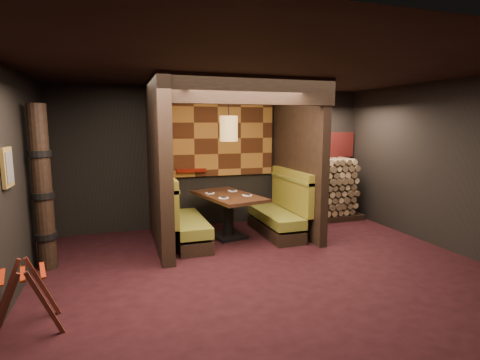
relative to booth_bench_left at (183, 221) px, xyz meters
name	(u,v)px	position (x,y,z in m)	size (l,w,h in m)	color
floor	(268,271)	(0.96, -1.65, -0.41)	(6.50, 5.50, 0.02)	black
ceiling	(270,68)	(0.96, -1.65, 2.46)	(6.50, 5.50, 0.02)	black
wall_back	(218,157)	(0.96, 1.11, 1.02)	(6.50, 0.02, 2.85)	black
wall_front	(419,223)	(0.96, -4.41, 1.02)	(6.50, 0.02, 2.85)	black
wall_left	(2,186)	(-2.30, -1.65, 1.02)	(0.02, 5.50, 2.85)	black
wall_right	(450,166)	(4.22, -1.65, 1.02)	(0.02, 5.50, 2.85)	black
partition_left	(158,165)	(-0.39, 0.00, 1.02)	(0.20, 2.20, 2.85)	black
partition_right	(297,160)	(2.26, 0.05, 1.02)	(0.15, 2.10, 2.85)	black
header_beam	(251,90)	(0.94, -0.95, 2.23)	(2.85, 0.18, 0.44)	black
tapa_back_panel	(218,138)	(0.94, 1.06, 1.42)	(2.40, 0.06, 1.55)	#9B6326
tapa_side_panel	(164,139)	(-0.27, 0.17, 1.45)	(0.04, 1.85, 1.45)	#9B6326
lacquer_shelf	(191,170)	(0.36, 1.00, 0.78)	(0.60, 0.12, 0.07)	#631007
booth_bench_left	(183,221)	(0.00, 0.00, 0.00)	(0.68, 1.60, 1.14)	black
booth_bench_right	(280,214)	(1.89, 0.00, 0.00)	(0.68, 1.60, 1.14)	black
dining_table	(228,207)	(0.87, 0.07, 0.19)	(1.17, 1.71, 0.82)	black
place_settings	(228,194)	(0.87, 0.07, 0.43)	(0.78, 0.81, 0.03)	white
pendant_lamp	(229,128)	(0.87, 0.02, 1.63)	(0.32, 0.32, 1.04)	olive
framed_picture	(7,167)	(-2.25, -1.55, 1.22)	(0.05, 0.36, 0.46)	olive
luggage_rack	(25,296)	(-2.01, -2.35, -0.02)	(0.78, 0.62, 0.76)	#471D14
totem_column	(43,189)	(-2.09, -0.55, 0.79)	(0.31, 0.31, 2.40)	black
firewood_stack	(323,189)	(3.25, 0.70, 0.28)	(1.73, 0.70, 1.36)	black
mosaic_header	(317,145)	(3.25, 1.03, 1.24)	(1.83, 0.10, 0.56)	maroon
bay_front_post	(296,159)	(2.35, 0.31, 1.02)	(0.08, 0.08, 2.85)	black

